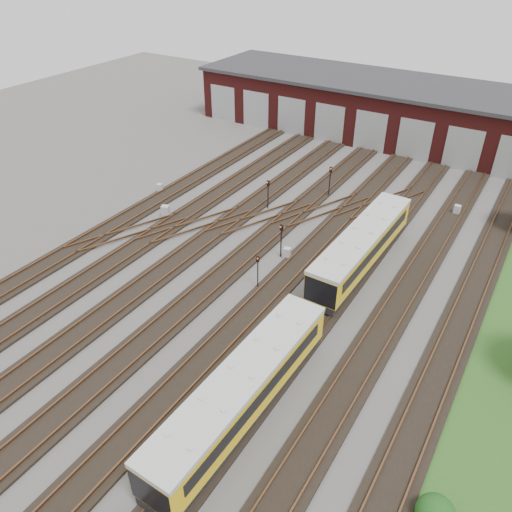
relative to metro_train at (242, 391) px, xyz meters
The scene contains 14 objects.
ground 7.56m from the metro_train, 144.61° to the left, with size 120.00×120.00×0.00m, color #4C4A47.
track_network 8.02m from the metro_train, 141.82° to the left, with size 30.40×70.00×0.33m.
maintenance_shed 44.66m from the metro_train, 97.74° to the left, with size 51.00×12.50×6.35m.
metro_train is the anchor object (origin of this frame).
signal_mast_0 22.88m from the metro_train, 117.47° to the left, with size 0.27×0.26×2.73m.
signal_mast_1 15.17m from the metro_train, 112.02° to the left, with size 0.29×0.28×2.81m.
signal_mast_2 26.24m from the metro_train, 105.20° to the left, with size 0.28×0.27×3.01m.
signal_mast_3 10.91m from the metro_train, 117.61° to the left, with size 0.25×0.24×2.71m.
relay_cabinet_0 27.45m from the metro_train, 140.00° to the left, with size 0.52×0.43×0.86m, color #B9BBBF.
relay_cabinet_1 22.46m from the metro_train, 140.65° to the left, with size 0.64×0.54×1.07m, color #B9BBBF.
relay_cabinet_2 15.08m from the metro_train, 110.10° to the left, with size 0.54×0.45×0.91m, color #B9BBBF.
relay_cabinet_3 19.33m from the metro_train, 91.88° to the left, with size 0.67×0.56×1.12m, color #B9BBBF.
relay_cabinet_4 28.46m from the metro_train, 81.47° to the left, with size 0.54×0.45×0.91m, color #B9BBBF.
bush_0 10.10m from the metro_train, ahead, with size 1.70×1.70×1.70m, color #144614.
Camera 1 is at (15.68, -18.49, 21.43)m, focal length 35.00 mm.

